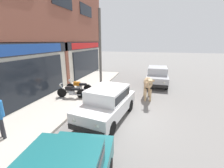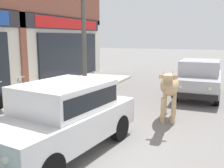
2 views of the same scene
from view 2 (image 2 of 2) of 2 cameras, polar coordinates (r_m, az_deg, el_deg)
ground_plane at (r=5.93m, az=-3.50°, el=-13.52°), size 90.00×90.00×0.00m
cow at (r=7.64m, az=12.42°, el=-0.40°), size 2.15×0.69×1.61m
car_0 at (r=11.02m, az=18.44°, el=1.57°), size 3.64×1.66×1.46m
car_1 at (r=5.56m, az=-10.51°, el=-6.40°), size 3.77×2.12×1.46m
motorcycle_0 at (r=8.52m, az=-20.58°, el=-3.11°), size 0.52×1.81×0.88m
motorcycle_1 at (r=9.36m, az=-16.36°, el=-1.68°), size 0.52×1.81×0.88m
utility_pole at (r=10.38m, az=-6.20°, el=13.01°), size 0.18×0.18×5.52m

